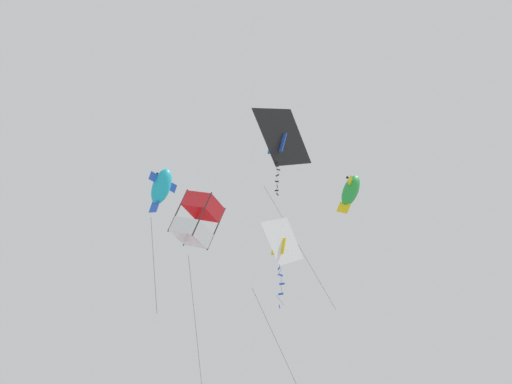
% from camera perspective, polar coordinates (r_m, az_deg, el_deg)
% --- Properties ---
extents(kite_box_far_centre, '(2.37, 2.17, 9.57)m').
position_cam_1_polar(kite_box_far_centre, '(23.03, -5.59, -2.66)').
color(kite_box_far_centre, red).
extents(kite_fish_highest, '(1.27, 1.02, 4.93)m').
position_cam_1_polar(kite_fish_highest, '(19.73, -8.94, 0.51)').
color(kite_fish_highest, '#1EB2C6').
extents(kite_fish_low_drifter, '(1.00, 1.11, 1.52)m').
position_cam_1_polar(kite_fish_low_drifter, '(20.36, 8.95, 0.13)').
color(kite_fish_low_drifter, green).
extents(kite_delta_near_right, '(3.24, 3.12, 9.30)m').
position_cam_1_polar(kite_delta_near_right, '(20.54, 2.47, -4.92)').
color(kite_delta_near_right, white).
extents(kite_delta_mid_left, '(3.87, 3.62, 9.26)m').
position_cam_1_polar(kite_delta_mid_left, '(27.93, 2.44, 5.09)').
color(kite_delta_mid_left, black).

